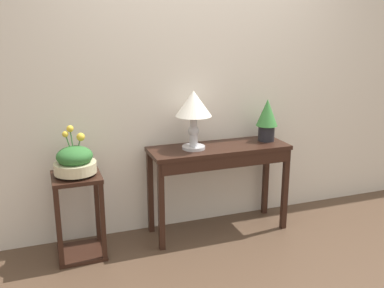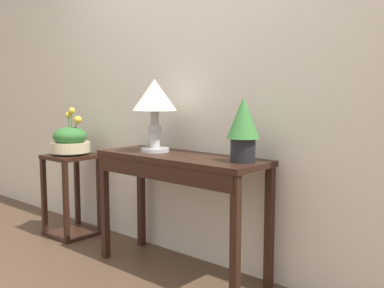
{
  "view_description": "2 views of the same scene",
  "coord_description": "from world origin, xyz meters",
  "views": [
    {
      "loc": [
        -1.3,
        -2.14,
        1.74
      ],
      "look_at": [
        -0.12,
        1.11,
        0.78
      ],
      "focal_mm": 40.08,
      "sensor_mm": 36.0,
      "label": 1
    },
    {
      "loc": [
        2.0,
        -1.02,
        1.16
      ],
      "look_at": [
        0.24,
        0.97,
        0.85
      ],
      "focal_mm": 41.94,
      "sensor_mm": 36.0,
      "label": 2
    }
  ],
  "objects": [
    {
      "name": "planter_bowl_wide",
      "position": [
        -1.09,
        1.0,
        0.78
      ],
      "size": [
        0.31,
        0.31,
        0.38
      ],
      "color": "beige",
      "rests_on": "pedestal_stand_left"
    },
    {
      "name": "pedestal_stand_left",
      "position": [
        -1.09,
        1.0,
        0.33
      ],
      "size": [
        0.36,
        0.36,
        0.66
      ],
      "color": "black",
      "rests_on": "ground"
    },
    {
      "name": "table_lamp",
      "position": [
        -0.14,
        1.03,
        1.11
      ],
      "size": [
        0.29,
        0.29,
        0.48
      ],
      "color": "#B7B7BC",
      "rests_on": "console_table"
    },
    {
      "name": "potted_plant_on_console",
      "position": [
        0.55,
        1.05,
        0.97
      ],
      "size": [
        0.19,
        0.19,
        0.37
      ],
      "color": "black",
      "rests_on": "console_table"
    },
    {
      "name": "back_wall_with_art",
      "position": [
        0.0,
        1.32,
        1.4
      ],
      "size": [
        9.0,
        0.1,
        2.8
      ],
      "color": "beige",
      "rests_on": "ground"
    },
    {
      "name": "console_table",
      "position": [
        0.09,
        1.0,
        0.65
      ],
      "size": [
        1.18,
        0.4,
        0.77
      ],
      "color": "black",
      "rests_on": "ground"
    }
  ]
}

